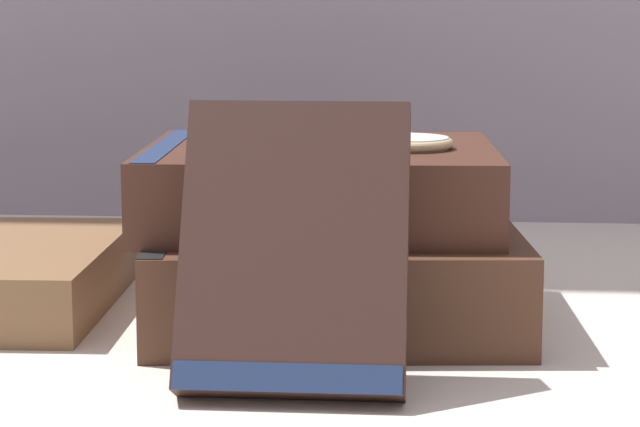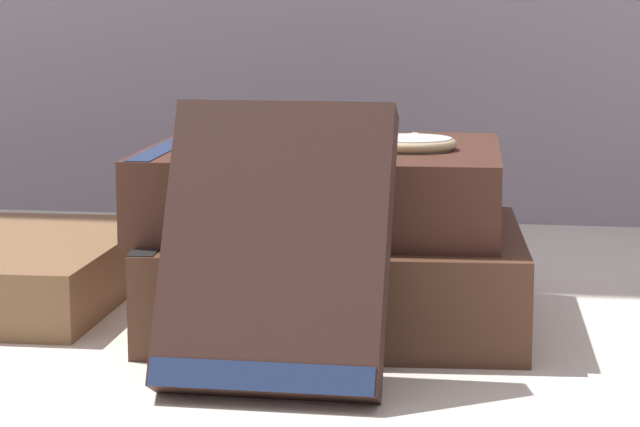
# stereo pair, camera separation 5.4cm
# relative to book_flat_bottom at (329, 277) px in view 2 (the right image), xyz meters

# --- Properties ---
(ground_plane) EXTENTS (3.00, 3.00, 0.00)m
(ground_plane) POSITION_rel_book_flat_bottom_xyz_m (-0.00, -0.05, -0.02)
(ground_plane) COLOR beige
(book_flat_bottom) EXTENTS (0.20, 0.18, 0.05)m
(book_flat_bottom) POSITION_rel_book_flat_bottom_xyz_m (0.00, 0.00, 0.00)
(book_flat_bottom) COLOR #4C2D1E
(book_flat_bottom) RESTS_ON ground_plane
(book_flat_top) EXTENTS (0.19, 0.16, 0.04)m
(book_flat_top) POSITION_rel_book_flat_bottom_xyz_m (-0.01, 0.01, 0.04)
(book_flat_top) COLOR #422319
(book_flat_top) RESTS_ON book_flat_bottom
(book_leaning_front) EXTENTS (0.10, 0.07, 0.12)m
(book_leaning_front) POSITION_rel_book_flat_bottom_xyz_m (-0.00, -0.11, 0.03)
(book_leaning_front) COLOR #331E19
(book_leaning_front) RESTS_ON ground_plane
(pocket_watch) EXTENTS (0.05, 0.05, 0.01)m
(pocket_watch) POSITION_rel_book_flat_bottom_xyz_m (0.04, 0.01, 0.07)
(pocket_watch) COLOR silver
(pocket_watch) RESTS_ON book_flat_top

